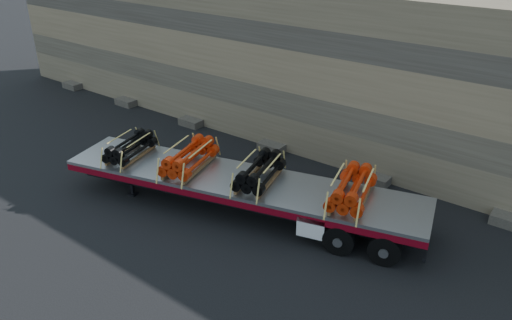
{
  "coord_description": "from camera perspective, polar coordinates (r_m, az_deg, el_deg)",
  "views": [
    {
      "loc": [
        8.73,
        -12.01,
        9.59
      ],
      "look_at": [
        -1.03,
        0.92,
        1.6
      ],
      "focal_mm": 35.0,
      "sensor_mm": 36.0,
      "label": 1
    }
  ],
  "objects": [
    {
      "name": "ground",
      "position": [
        17.68,
        0.89,
        -6.62
      ],
      "size": [
        120.0,
        120.0,
        0.0
      ],
      "primitive_type": "plane",
      "color": "black",
      "rests_on": "ground"
    },
    {
      "name": "bundle_midfront",
      "position": [
        18.09,
        -7.63,
        0.24
      ],
      "size": [
        1.77,
        2.64,
        0.86
      ],
      "primitive_type": null,
      "rotation": [
        0.0,
        0.0,
        0.25
      ],
      "color": "red",
      "rests_on": "trailer"
    },
    {
      "name": "bundle_midrear",
      "position": [
        17.0,
        0.38,
        -1.39
      ],
      "size": [
        1.67,
        2.49,
        0.81
      ],
      "primitive_type": null,
      "rotation": [
        0.0,
        0.0,
        0.25
      ],
      "color": "black",
      "rests_on": "trailer"
    },
    {
      "name": "trailer",
      "position": [
        17.78,
        -1.93,
        -3.96
      ],
      "size": [
        13.26,
        5.67,
        1.3
      ],
      "primitive_type": null,
      "rotation": [
        0.0,
        0.0,
        0.25
      ],
      "color": "#A5A7AC",
      "rests_on": "ground"
    },
    {
      "name": "bundle_rear",
      "position": [
        16.2,
        10.88,
        -3.32
      ],
      "size": [
        1.75,
        2.61,
        0.85
      ],
      "primitive_type": null,
      "rotation": [
        0.0,
        0.0,
        0.25
      ],
      "color": "red",
      "rests_on": "trailer"
    },
    {
      "name": "bundle_front",
      "position": [
        19.43,
        -14.18,
        1.36
      ],
      "size": [
        1.55,
        2.31,
        0.75
      ],
      "primitive_type": null,
      "rotation": [
        0.0,
        0.0,
        0.25
      ],
      "color": "black",
      "rests_on": "trailer"
    },
    {
      "name": "rock_wall",
      "position": [
        21.36,
        11.46,
        9.14
      ],
      "size": [
        44.0,
        3.0,
        7.0
      ],
      "primitive_type": "cube",
      "color": "#7A6B54",
      "rests_on": "ground"
    }
  ]
}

